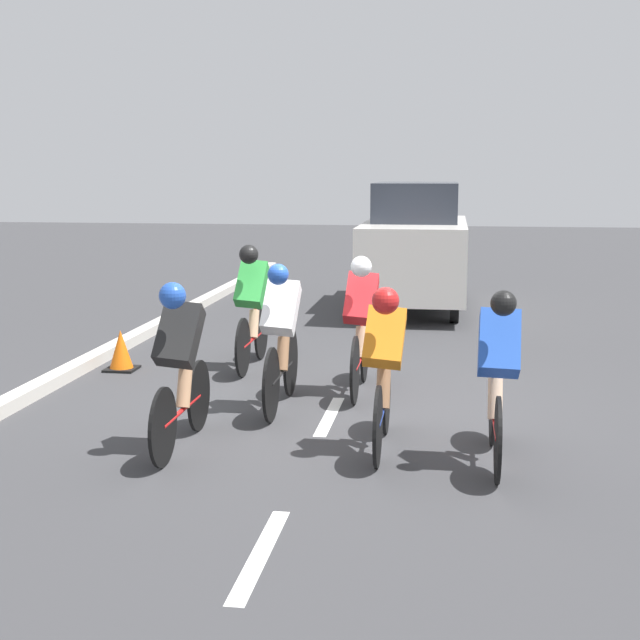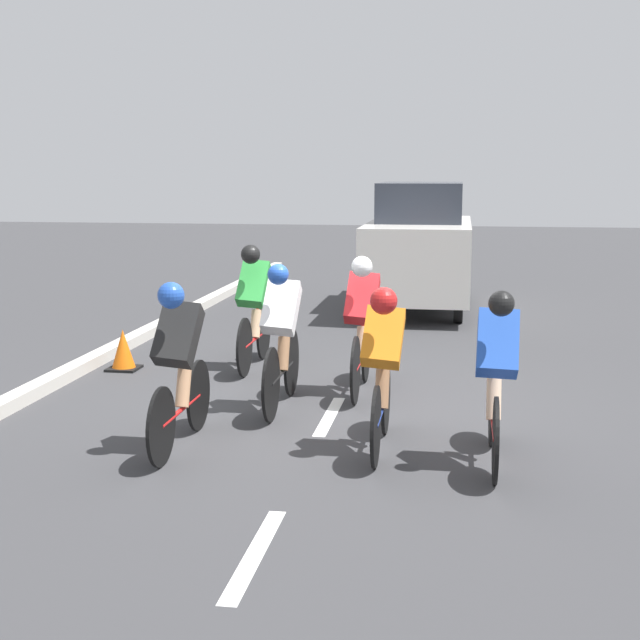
{
  "view_description": "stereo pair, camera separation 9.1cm",
  "coord_description": "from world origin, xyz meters",
  "px_view_note": "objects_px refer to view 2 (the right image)",
  "views": [
    {
      "loc": [
        -1.14,
        8.72,
        2.37
      ],
      "look_at": [
        0.1,
        0.38,
        0.95
      ],
      "focal_mm": 50.0,
      "sensor_mm": 36.0,
      "label": 1
    },
    {
      "loc": [
        -1.23,
        8.7,
        2.37
      ],
      "look_at": [
        0.1,
        0.38,
        0.95
      ],
      "focal_mm": 50.0,
      "sensor_mm": 36.0,
      "label": 2
    }
  ],
  "objects_px": {
    "cyclist_blue": "(496,375)",
    "cyclist_orange": "(382,365)",
    "cyclist_red": "(362,322)",
    "cyclist_black": "(179,361)",
    "traffic_cone": "(123,350)",
    "cyclist_green": "(254,304)",
    "support_car": "(420,246)",
    "cyclist_white": "(281,335)"
  },
  "relations": [
    {
      "from": "cyclist_red",
      "to": "cyclist_green",
      "type": "xyz_separation_m",
      "value": [
        1.41,
        -1.01,
        0.02
      ]
    },
    {
      "from": "cyclist_white",
      "to": "cyclist_orange",
      "type": "relative_size",
      "value": 1.08
    },
    {
      "from": "cyclist_black",
      "to": "cyclist_green",
      "type": "distance_m",
      "value": 3.18
    },
    {
      "from": "cyclist_orange",
      "to": "support_car",
      "type": "distance_m",
      "value": 8.02
    },
    {
      "from": "cyclist_orange",
      "to": "cyclist_green",
      "type": "bearing_deg",
      "value": -58.68
    },
    {
      "from": "cyclist_white",
      "to": "cyclist_green",
      "type": "xyz_separation_m",
      "value": [
        0.7,
        -1.76,
        0.03
      ]
    },
    {
      "from": "cyclist_black",
      "to": "support_car",
      "type": "height_order",
      "value": "support_car"
    },
    {
      "from": "cyclist_red",
      "to": "cyclist_blue",
      "type": "distance_m",
      "value": 2.55
    },
    {
      "from": "cyclist_white",
      "to": "support_car",
      "type": "bearing_deg",
      "value": -98.68
    },
    {
      "from": "cyclist_red",
      "to": "cyclist_white",
      "type": "relative_size",
      "value": 0.98
    },
    {
      "from": "cyclist_white",
      "to": "support_car",
      "type": "height_order",
      "value": "support_car"
    },
    {
      "from": "cyclist_black",
      "to": "cyclist_green",
      "type": "xyz_separation_m",
      "value": [
        0.1,
        -3.18,
        0.02
      ]
    },
    {
      "from": "cyclist_red",
      "to": "cyclist_blue",
      "type": "bearing_deg",
      "value": 121.4
    },
    {
      "from": "cyclist_blue",
      "to": "cyclist_orange",
      "type": "bearing_deg",
      "value": -12.71
    },
    {
      "from": "cyclist_red",
      "to": "cyclist_blue",
      "type": "xyz_separation_m",
      "value": [
        -1.33,
        2.17,
        -0.02
      ]
    },
    {
      "from": "cyclist_black",
      "to": "traffic_cone",
      "type": "height_order",
      "value": "cyclist_black"
    },
    {
      "from": "cyclist_green",
      "to": "support_car",
      "type": "xyz_separation_m",
      "value": [
        -1.74,
        -5.04,
        0.28
      ]
    },
    {
      "from": "cyclist_green",
      "to": "cyclist_black",
      "type": "bearing_deg",
      "value": 91.76
    },
    {
      "from": "cyclist_blue",
      "to": "traffic_cone",
      "type": "distance_m",
      "value": 5.18
    },
    {
      "from": "cyclist_white",
      "to": "cyclist_red",
      "type": "bearing_deg",
      "value": -133.51
    },
    {
      "from": "cyclist_blue",
      "to": "cyclist_green",
      "type": "relative_size",
      "value": 0.98
    },
    {
      "from": "cyclist_blue",
      "to": "traffic_cone",
      "type": "height_order",
      "value": "cyclist_blue"
    },
    {
      "from": "cyclist_red",
      "to": "support_car",
      "type": "bearing_deg",
      "value": -93.06
    },
    {
      "from": "cyclist_orange",
      "to": "traffic_cone",
      "type": "relative_size",
      "value": 3.31
    },
    {
      "from": "cyclist_blue",
      "to": "support_car",
      "type": "height_order",
      "value": "support_car"
    },
    {
      "from": "cyclist_black",
      "to": "cyclist_orange",
      "type": "bearing_deg",
      "value": -173.09
    },
    {
      "from": "cyclist_white",
      "to": "support_car",
      "type": "xyz_separation_m",
      "value": [
        -1.04,
        -6.81,
        0.32
      ]
    },
    {
      "from": "traffic_cone",
      "to": "cyclist_blue",
      "type": "bearing_deg",
      "value": 146.06
    },
    {
      "from": "support_car",
      "to": "cyclist_blue",
      "type": "bearing_deg",
      "value": 96.95
    },
    {
      "from": "cyclist_white",
      "to": "cyclist_black",
      "type": "height_order",
      "value": "cyclist_white"
    },
    {
      "from": "cyclist_orange",
      "to": "cyclist_black",
      "type": "bearing_deg",
      "value": 6.91
    },
    {
      "from": "support_car",
      "to": "cyclist_orange",
      "type": "bearing_deg",
      "value": 90.52
    },
    {
      "from": "support_car",
      "to": "traffic_cone",
      "type": "height_order",
      "value": "support_car"
    },
    {
      "from": "cyclist_black",
      "to": "cyclist_orange",
      "type": "height_order",
      "value": "cyclist_black"
    },
    {
      "from": "cyclist_blue",
      "to": "support_car",
      "type": "relative_size",
      "value": 0.4
    },
    {
      "from": "cyclist_green",
      "to": "traffic_cone",
      "type": "height_order",
      "value": "cyclist_green"
    },
    {
      "from": "cyclist_red",
      "to": "cyclist_white",
      "type": "bearing_deg",
      "value": 46.49
    },
    {
      "from": "cyclist_green",
      "to": "support_car",
      "type": "relative_size",
      "value": 0.41
    },
    {
      "from": "cyclist_blue",
      "to": "cyclist_green",
      "type": "distance_m",
      "value": 4.2
    },
    {
      "from": "cyclist_black",
      "to": "support_car",
      "type": "xyz_separation_m",
      "value": [
        -1.64,
        -8.22,
        0.3
      ]
    },
    {
      "from": "cyclist_orange",
      "to": "traffic_cone",
      "type": "distance_m",
      "value": 4.31
    },
    {
      "from": "traffic_cone",
      "to": "cyclist_black",
      "type": "bearing_deg",
      "value": 119.65
    }
  ]
}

